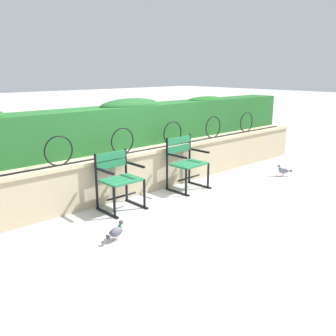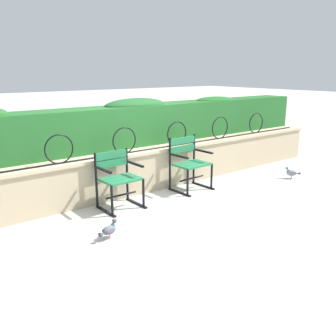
{
  "view_description": "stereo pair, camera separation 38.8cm",
  "coord_description": "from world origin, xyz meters",
  "views": [
    {
      "loc": [
        -3.55,
        -3.78,
        1.96
      ],
      "look_at": [
        0.0,
        0.15,
        0.55
      ],
      "focal_mm": 39.6,
      "sensor_mm": 36.0,
      "label": 1
    },
    {
      "loc": [
        -3.25,
        -4.03,
        1.96
      ],
      "look_at": [
        0.0,
        0.15,
        0.55
      ],
      "focal_mm": 39.6,
      "sensor_mm": 36.0,
      "label": 2
    }
  ],
  "objects": [
    {
      "name": "park_chair_right",
      "position": [
        0.71,
        0.5,
        0.47
      ],
      "size": [
        0.62,
        0.55,
        0.89
      ],
      "color": "#237547",
      "rests_on": "ground"
    },
    {
      "name": "pigeon_far_side",
      "position": [
        -1.31,
        -0.38,
        0.11
      ],
      "size": [
        0.29,
        0.15,
        0.22
      ],
      "color": "#5B5B66",
      "rests_on": "ground"
    },
    {
      "name": "iron_arch_fence",
      "position": [
        -0.27,
        0.83,
        0.87
      ],
      "size": [
        7.99,
        0.02,
        0.42
      ],
      "color": "black",
      "rests_on": "stone_wall"
    },
    {
      "name": "hedge_row",
      "position": [
        -0.03,
        1.38,
        1.06
      ],
      "size": [
        8.38,
        0.58,
        0.81
      ],
      "color": "#236028",
      "rests_on": "stone_wall"
    },
    {
      "name": "ground_plane",
      "position": [
        0.0,
        0.0,
        0.0
      ],
      "size": [
        60.0,
        60.0,
        0.0
      ],
      "primitive_type": "plane",
      "color": "#B7B5AF"
    },
    {
      "name": "stone_wall",
      "position": [
        0.0,
        0.91,
        0.35
      ],
      "size": [
        8.55,
        0.41,
        0.69
      ],
      "color": "tan",
      "rests_on": "ground"
    },
    {
      "name": "pigeon_near_chairs",
      "position": [
        2.62,
        -0.22,
        0.11
      ],
      "size": [
        0.23,
        0.24,
        0.22
      ],
      "color": "gray",
      "rests_on": "ground"
    },
    {
      "name": "park_chair_left",
      "position": [
        -0.67,
        0.48,
        0.45
      ],
      "size": [
        0.57,
        0.53,
        0.82
      ],
      "color": "#237547",
      "rests_on": "ground"
    }
  ]
}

